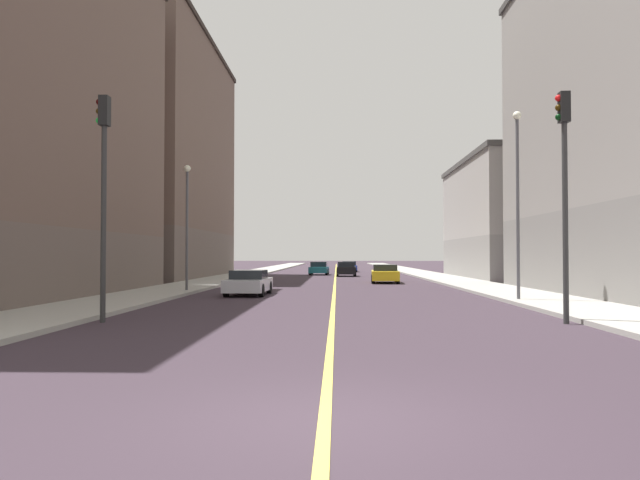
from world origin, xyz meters
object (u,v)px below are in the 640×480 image
object	(u,v)px
building_right_midblock	(154,159)
car_blue	(349,267)
traffic_light_right_near	(103,177)
building_left_mid	(521,219)
car_yellow	(385,274)
street_lamp_left_near	(518,186)
car_black	(346,269)
traffic_light_left_near	(564,175)
street_lamp_right_near	(187,214)
car_silver	(249,283)
car_teal	(319,269)

from	to	relation	value
building_right_midblock	car_blue	xyz separation A→B (m)	(17.59, 19.33, -9.91)
building_right_midblock	traffic_light_right_near	bearing A→B (deg)	-75.11
building_left_mid	car_yellow	world-z (taller)	building_left_mid
building_right_midblock	street_lamp_left_near	size ratio (longest dim) A/B	2.98
car_black	traffic_light_right_near	bearing A→B (deg)	-101.39
traffic_light_left_near	street_lamp_left_near	distance (m)	7.94
building_right_midblock	car_blue	bearing A→B (deg)	47.69
street_lamp_right_near	car_blue	distance (m)	41.26
car_blue	street_lamp_right_near	bearing A→B (deg)	-103.23
street_lamp_left_near	car_yellow	distance (m)	18.56
building_right_midblock	car_blue	world-z (taller)	building_right_midblock
traffic_light_right_near	street_lamp_left_near	bearing A→B (deg)	28.20
traffic_light_right_near	car_black	bearing A→B (deg)	78.61
traffic_light_left_near	traffic_light_right_near	world-z (taller)	traffic_light_left_near
building_right_midblock	traffic_light_right_near	xyz separation A→B (m)	(9.17, -34.47, -6.21)
street_lamp_left_near	car_yellow	world-z (taller)	street_lamp_left_near
street_lamp_right_near	car_black	size ratio (longest dim) A/B	1.67
building_left_mid	car_black	bearing A→B (deg)	161.63
street_lamp_left_near	car_silver	world-z (taller)	street_lamp_left_near
building_left_mid	car_yellow	bearing A→B (deg)	-145.42
building_left_mid	street_lamp_right_near	bearing A→B (deg)	-139.73
building_left_mid	street_lamp_left_near	xyz separation A→B (m)	(-8.18, -26.11, -0.19)
car_blue	car_silver	size ratio (longest dim) A/B	0.95
building_right_midblock	traffic_light_left_near	size ratio (longest dim) A/B	3.50
building_left_mid	car_blue	bearing A→B (deg)	125.98
car_black	car_silver	bearing A→B (deg)	-101.14
building_left_mid	traffic_light_right_near	bearing A→B (deg)	-123.90
car_blue	car_yellow	xyz separation A→B (m)	(2.00, -28.39, 0.03)
car_black	car_blue	xyz separation A→B (m)	(0.58, 14.86, -0.04)
street_lamp_right_near	car_blue	bearing A→B (deg)	76.77
car_teal	car_silver	xyz separation A→B (m)	(-2.59, -30.63, -0.02)
street_lamp_left_near	building_left_mid	bearing A→B (deg)	72.60
traffic_light_left_near	street_lamp_right_near	world-z (taller)	street_lamp_right_near
traffic_light_left_near	traffic_light_right_near	xyz separation A→B (m)	(-13.63, 0.00, -0.01)
building_left_mid	building_right_midblock	bearing A→B (deg)	179.08
car_yellow	car_silver	bearing A→B (deg)	-120.58
traffic_light_right_near	car_yellow	size ratio (longest dim) A/B	1.48
building_right_midblock	traffic_light_left_near	xyz separation A→B (m)	(22.79, -34.47, -6.21)
traffic_light_right_near	car_black	xyz separation A→B (m)	(7.85, 38.94, -3.66)
street_lamp_right_near	car_blue	size ratio (longest dim) A/B	1.63
street_lamp_right_near	car_teal	bearing A→B (deg)	78.03
traffic_light_left_near	car_blue	distance (m)	54.18
car_teal	car_blue	size ratio (longest dim) A/B	0.99
building_right_midblock	car_black	bearing A→B (deg)	14.69
traffic_light_left_near	car_black	distance (m)	39.53
traffic_light_left_near	car_silver	world-z (taller)	traffic_light_left_near
building_right_midblock	car_black	world-z (taller)	building_right_midblock
building_left_mid	traffic_light_left_near	size ratio (longest dim) A/B	2.73
street_lamp_left_near	car_silver	distance (m)	13.51
traffic_light_right_near	car_teal	world-z (taller)	traffic_light_right_near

